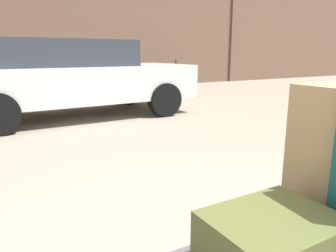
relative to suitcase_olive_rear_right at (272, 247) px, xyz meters
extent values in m
cylinder|color=black|center=(0.65, 0.21, -0.35)|extent=(0.24, 0.06, 0.24)
cube|color=#4C5128|center=(0.00, 0.00, 0.00)|extent=(0.49, 0.39, 0.26)
cube|color=silver|center=(0.59, 5.34, 0.17)|extent=(4.35, 1.91, 0.64)
cube|color=#2D333D|center=(0.34, 5.33, 0.72)|extent=(2.45, 1.65, 0.46)
cylinder|color=black|center=(1.98, 6.23, -0.15)|extent=(0.65, 0.24, 0.64)
cylinder|color=black|center=(2.03, 4.53, -0.15)|extent=(0.65, 0.24, 0.64)
torus|color=black|center=(4.07, 8.76, -0.11)|extent=(0.70, 0.28, 0.72)
torus|color=black|center=(5.06, 9.08, -0.11)|extent=(0.70, 0.28, 0.72)
cylinder|color=black|center=(4.56, 8.92, 0.09)|extent=(0.96, 0.35, 0.04)
cylinder|color=black|center=(4.37, 8.86, 0.24)|extent=(0.05, 0.05, 0.30)
cylinder|color=black|center=(4.99, 9.06, 0.29)|extent=(0.05, 0.05, 0.40)
cylinder|color=#72665B|center=(3.06, 7.93, -0.15)|extent=(0.24, 0.24, 0.64)
cylinder|color=#72665B|center=(4.29, 7.93, -0.15)|extent=(0.24, 0.24, 0.64)
camera|label=1|loc=(-0.88, -0.74, 0.72)|focal=33.95mm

